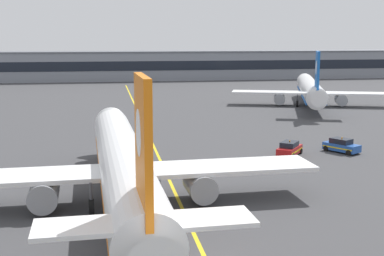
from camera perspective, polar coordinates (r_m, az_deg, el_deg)
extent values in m
cube|color=yellow|center=(60.45, -3.57, -3.12)|extent=(0.93, 180.00, 0.01)
cylinder|color=white|center=(42.96, -7.36, -3.76)|extent=(4.98, 36.11, 3.80)
cone|color=white|center=(61.86, -8.60, 0.38)|extent=(3.69, 2.72, 3.61)
cone|color=white|center=(24.43, -4.15, -13.44)|extent=(2.94, 2.89, 2.85)
cube|color=orange|center=(43.22, -7.33, -5.11)|extent=(4.81, 33.22, 0.44)
cube|color=black|center=(59.88, -8.53, 0.72)|extent=(2.88, 1.19, 0.60)
cube|color=white|center=(43.75, -7.39, -4.67)|extent=(32.14, 5.85, 0.36)
cylinder|color=gray|center=(43.17, -15.56, -6.83)|extent=(2.42, 3.67, 2.30)
cylinder|color=black|center=(44.94, -15.39, -6.16)|extent=(1.96, 0.24, 1.95)
cylinder|color=gray|center=(43.93, 0.87, -6.17)|extent=(2.42, 3.67, 2.30)
cylinder|color=black|center=(45.67, 0.38, -5.54)|extent=(1.96, 0.24, 1.95)
cube|color=orange|center=(26.60, -5.22, -2.13)|extent=(0.56, 4.81, 7.20)
cylinder|color=white|center=(26.75, -5.31, -0.49)|extent=(0.52, 2.41, 2.40)
cube|color=white|center=(27.04, -4.96, -10.07)|extent=(11.09, 3.16, 0.24)
cylinder|color=#4C4C51|center=(57.53, -8.32, -2.38)|extent=(0.24, 0.24, 1.60)
cylinder|color=black|center=(57.75, -8.29, -3.37)|extent=(0.43, 0.91, 0.90)
cylinder|color=#4C4C51|center=(41.39, -10.73, -6.86)|extent=(0.24, 0.24, 1.60)
cylinder|color=black|center=(41.73, -10.68, -8.34)|extent=(0.44, 1.31, 1.30)
cylinder|color=#4C4C51|center=(41.73, -3.53, -6.56)|extent=(0.24, 0.24, 1.60)
cylinder|color=black|center=(42.06, -3.52, -8.03)|extent=(0.44, 1.31, 1.30)
cylinder|color=white|center=(106.38, 12.52, 4.09)|extent=(13.89, 33.53, 3.60)
cone|color=white|center=(124.54, 11.96, 4.91)|extent=(4.01, 3.39, 3.42)
cone|color=white|center=(88.13, 13.32, 3.16)|extent=(3.38, 3.35, 2.70)
cube|color=blue|center=(106.48, 12.50, 3.56)|extent=(12.98, 30.91, 0.42)
cube|color=black|center=(122.70, 12.02, 5.14)|extent=(2.89, 1.82, 0.57)
cube|color=white|center=(107.02, 12.48, 3.69)|extent=(30.22, 13.62, 0.34)
cylinder|color=gray|center=(105.96, 9.32, 3.10)|extent=(3.12, 3.91, 2.18)
cylinder|color=black|center=(107.70, 9.31, 3.21)|extent=(1.81, 0.73, 1.85)
cylinder|color=gray|center=(106.78, 15.64, 2.92)|extent=(3.12, 3.91, 2.18)
cylinder|color=black|center=(108.51, 15.53, 3.03)|extent=(1.81, 0.73, 1.85)
cube|color=blue|center=(91.17, 13.24, 5.85)|extent=(1.76, 4.44, 6.81)
cylinder|color=white|center=(91.41, 13.25, 6.29)|extent=(1.09, 2.29, 2.27)
cube|color=white|center=(90.90, 13.18, 3.63)|extent=(10.72, 5.72, 0.23)
cylinder|color=#4C4C51|center=(120.20, 12.05, 3.82)|extent=(0.23, 0.23, 1.51)
cylinder|color=black|center=(120.30, 12.03, 3.36)|extent=(0.62, 0.93, 0.85)
cylinder|color=#4C4C51|center=(104.53, 11.21, 3.13)|extent=(0.23, 0.23, 1.51)
cylinder|color=black|center=(104.65, 11.19, 2.56)|extent=(0.74, 1.29, 1.23)
cylinder|color=#4C4C51|center=(104.88, 13.89, 3.06)|extent=(0.23, 0.23, 1.51)
cylinder|color=black|center=(105.00, 13.87, 2.48)|extent=(0.74, 1.29, 1.23)
cube|color=red|center=(62.02, 10.37, -2.35)|extent=(3.99, 4.43, 0.84)
cube|color=black|center=(61.78, 10.36, -1.72)|extent=(2.66, 2.80, 0.60)
cylinder|color=orange|center=(61.80, 10.40, -1.36)|extent=(0.14, 0.14, 0.14)
cube|color=yellow|center=(62.02, 10.37, -2.35)|extent=(3.89, 4.28, 0.14)
cylinder|color=black|center=(60.38, 10.70, -2.99)|extent=(0.56, 0.64, 0.64)
cylinder|color=black|center=(60.91, 9.13, -2.83)|extent=(0.56, 0.64, 0.64)
cylinder|color=black|center=(63.28, 11.56, -2.43)|extent=(0.56, 0.64, 0.64)
cylinder|color=black|center=(63.79, 10.04, -2.28)|extent=(0.56, 0.64, 0.64)
cube|color=#2351A8|center=(65.19, 15.69, -1.97)|extent=(3.71, 4.53, 0.84)
cube|color=black|center=(65.10, 15.65, -1.33)|extent=(2.55, 2.80, 0.60)
cylinder|color=orange|center=(64.98, 15.73, -1.02)|extent=(0.14, 0.14, 0.14)
cube|color=yellow|center=(65.19, 15.69, -1.97)|extent=(3.64, 4.37, 0.14)
cylinder|color=black|center=(65.39, 14.12, -2.13)|extent=(0.52, 0.66, 0.64)
cylinder|color=black|center=(66.81, 15.00, -1.92)|extent=(0.52, 0.66, 0.64)
cylinder|color=black|center=(63.70, 16.39, -2.55)|extent=(0.52, 0.66, 0.64)
cylinder|color=black|center=(65.15, 17.24, -2.32)|extent=(0.52, 0.66, 0.64)
cone|color=orange|center=(59.53, -7.63, -3.13)|extent=(0.36, 0.36, 0.55)
cylinder|color=white|center=(59.52, -7.63, -3.10)|extent=(0.23, 0.23, 0.07)
cube|color=orange|center=(59.59, -7.62, -3.37)|extent=(0.44, 0.44, 0.03)
cube|color=gray|center=(166.70, -5.24, 6.60)|extent=(164.87, 12.00, 8.47)
cube|color=black|center=(160.65, -5.08, 6.62)|extent=(158.28, 0.12, 2.80)
cube|color=#595C63|center=(166.51, -5.26, 8.12)|extent=(165.27, 12.40, 0.40)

